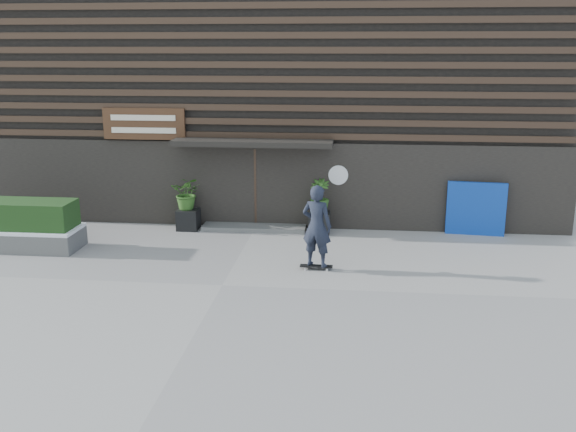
# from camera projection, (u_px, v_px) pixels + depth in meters

# --- Properties ---
(ground) EXTENTS (80.00, 80.00, 0.00)m
(ground) POSITION_uv_depth(u_px,v_px,m) (222.00, 285.00, 14.31)
(ground) COLOR gray
(ground) RESTS_ON ground
(entrance_step) EXTENTS (3.00, 0.80, 0.12)m
(entrance_step) POSITION_uv_depth(u_px,v_px,m) (254.00, 227.00, 18.72)
(entrance_step) COLOR #535351
(entrance_step) RESTS_ON ground
(planter_pot_left) EXTENTS (0.60, 0.60, 0.60)m
(planter_pot_left) POSITION_uv_depth(u_px,v_px,m) (188.00, 219.00, 18.66)
(planter_pot_left) COLOR black
(planter_pot_left) RESTS_ON ground
(bamboo_left) EXTENTS (0.86, 0.75, 0.96)m
(bamboo_left) POSITION_uv_depth(u_px,v_px,m) (187.00, 193.00, 18.46)
(bamboo_left) COLOR #2D591E
(bamboo_left) RESTS_ON planter_pot_left
(planter_pot_right) EXTENTS (0.60, 0.60, 0.60)m
(planter_pot_right) POSITION_uv_depth(u_px,v_px,m) (319.00, 223.00, 18.27)
(planter_pot_right) COLOR black
(planter_pot_right) RESTS_ON ground
(bamboo_right) EXTENTS (0.54, 0.54, 0.96)m
(bamboo_right) POSITION_uv_depth(u_px,v_px,m) (320.00, 196.00, 18.07)
(bamboo_right) COLOR #2D591E
(bamboo_right) RESTS_ON planter_pot_right
(raised_bed) EXTENTS (3.50, 1.20, 0.50)m
(raised_bed) POSITION_uv_depth(u_px,v_px,m) (14.00, 239.00, 16.93)
(raised_bed) COLOR #4D4D4A
(raised_bed) RESTS_ON ground
(snow_layer) EXTENTS (3.50, 1.20, 0.08)m
(snow_layer) POSITION_uv_depth(u_px,v_px,m) (13.00, 228.00, 16.86)
(snow_layer) COLOR white
(snow_layer) RESTS_ON raised_bed
(hedge) EXTENTS (3.30, 1.00, 0.70)m
(hedge) POSITION_uv_depth(u_px,v_px,m) (11.00, 214.00, 16.76)
(hedge) COLOR #173513
(hedge) RESTS_ON snow_layer
(blue_tarp) EXTENTS (1.61, 0.28, 1.51)m
(blue_tarp) POSITION_uv_depth(u_px,v_px,m) (476.00, 209.00, 18.00)
(blue_tarp) COLOR #0C349F
(blue_tarp) RESTS_ON ground
(building) EXTENTS (18.00, 11.00, 8.00)m
(building) POSITION_uv_depth(u_px,v_px,m) (276.00, 80.00, 22.88)
(building) COLOR black
(building) RESTS_ON ground
(skateboarder) EXTENTS (0.82, 0.66, 2.06)m
(skateboarder) POSITION_uv_depth(u_px,v_px,m) (317.00, 226.00, 15.06)
(skateboarder) COLOR black
(skateboarder) RESTS_ON ground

